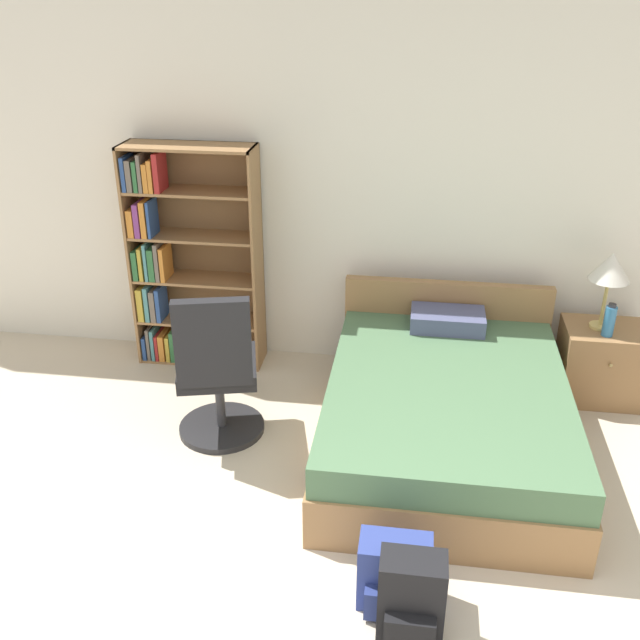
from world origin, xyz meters
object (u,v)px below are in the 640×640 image
(bookshelf, at_px, (180,259))
(nightstand, at_px, (601,363))
(table_lamp, at_px, (611,269))
(backpack_black, at_px, (411,601))
(bed, at_px, (445,409))
(water_bottle, at_px, (609,321))
(backpack_blue, at_px, (394,575))
(office_chair, at_px, (217,375))

(bookshelf, distance_m, nightstand, 3.08)
(table_lamp, height_order, backpack_black, table_lamp)
(bed, relative_size, backpack_black, 4.43)
(bed, relative_size, water_bottle, 8.47)
(table_lamp, relative_size, backpack_blue, 1.52)
(bookshelf, xyz_separation_m, office_chair, (0.55, -1.02, -0.34))
(office_chair, relative_size, backpack_black, 2.40)
(table_lamp, bearing_deg, water_bottle, -79.85)
(bed, xyz_separation_m, table_lamp, (1.02, 0.75, 0.70))
(water_bottle, height_order, backpack_black, water_bottle)
(nightstand, xyz_separation_m, table_lamp, (-0.05, 0.01, 0.69))
(nightstand, xyz_separation_m, water_bottle, (-0.03, -0.11, 0.37))
(nightstand, distance_m, backpack_black, 2.55)
(bookshelf, xyz_separation_m, bed, (1.95, -0.88, -0.55))
(bookshelf, height_order, bed, bookshelf)
(table_lamp, xyz_separation_m, backpack_blue, (-1.27, -2.06, -0.79))
(bookshelf, height_order, backpack_blue, bookshelf)
(bed, xyz_separation_m, water_bottle, (1.04, 0.63, 0.38))
(table_lamp, xyz_separation_m, water_bottle, (0.02, -0.12, -0.32))
(water_bottle, bearing_deg, backpack_blue, -123.53)
(office_chair, distance_m, table_lamp, 2.63)
(water_bottle, bearing_deg, nightstand, 75.08)
(bookshelf, bearing_deg, bed, -24.23)
(bookshelf, bearing_deg, nightstand, -2.63)
(bookshelf, bearing_deg, water_bottle, -4.71)
(bed, relative_size, backpack_blue, 5.52)
(bed, height_order, backpack_black, bed)
(bookshelf, relative_size, table_lamp, 3.07)
(bed, relative_size, nightstand, 3.57)
(bed, xyz_separation_m, nightstand, (1.07, 0.74, 0.01))
(office_chair, bearing_deg, water_bottle, 17.61)
(nightstand, relative_size, backpack_blue, 1.55)
(bookshelf, distance_m, bed, 2.21)
(office_chair, bearing_deg, table_lamp, 20.26)
(office_chair, relative_size, water_bottle, 4.59)
(nightstand, relative_size, backpack_black, 1.24)
(office_chair, bearing_deg, backpack_black, -47.46)
(bed, distance_m, backpack_blue, 1.34)
(bed, relative_size, office_chair, 1.84)
(nightstand, bearing_deg, table_lamp, 167.99)
(table_lamp, relative_size, backpack_black, 1.22)
(office_chair, height_order, water_bottle, office_chair)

